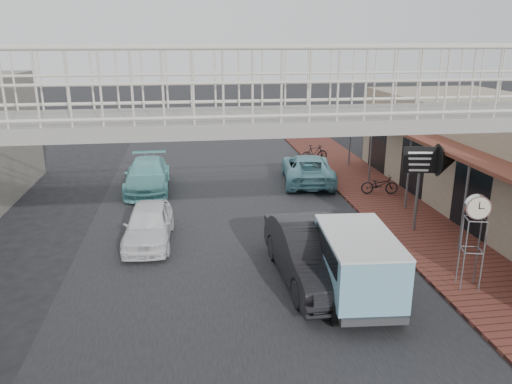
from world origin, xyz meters
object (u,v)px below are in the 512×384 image
object	(u,v)px
white_hatchback	(148,224)
angkot_far	(147,175)
dark_sedan	(312,253)
angkot_curb	(307,169)
street_clock	(477,211)
motorcycle_near	(379,185)
motorcycle_far	(314,153)
arrow_sign	(443,161)
angkot_van	(356,256)

from	to	relation	value
white_hatchback	angkot_far	xyz separation A→B (m)	(-0.43, 6.09, 0.04)
dark_sedan	angkot_curb	world-z (taller)	dark_sedan
street_clock	motorcycle_near	bearing A→B (deg)	100.37
dark_sedan	street_clock	bearing A→B (deg)	-18.99
motorcycle_near	motorcycle_far	xyz separation A→B (m)	(-1.29, 6.04, 0.05)
dark_sedan	motorcycle_far	xyz separation A→B (m)	(3.46, 13.13, -0.25)
motorcycle_near	arrow_sign	size ratio (longest dim) A/B	0.51
angkot_far	arrow_sign	world-z (taller)	arrow_sign
angkot_far	motorcycle_far	distance (m)	9.30
angkot_van	motorcycle_near	world-z (taller)	angkot_van
dark_sedan	angkot_curb	bearing A→B (deg)	74.18
motorcycle_far	street_clock	xyz separation A→B (m)	(0.53, -14.29, 1.67)
angkot_van	angkot_curb	bearing A→B (deg)	86.87
angkot_curb	arrow_sign	xyz separation A→B (m)	(2.93, -6.74, 1.89)
dark_sedan	angkot_far	bearing A→B (deg)	115.45
angkot_far	arrow_sign	bearing A→B (deg)	-33.24
dark_sedan	angkot_curb	xyz separation A→B (m)	(2.21, 9.58, -0.15)
white_hatchback	angkot_far	bearing A→B (deg)	96.29
angkot_van	arrow_sign	bearing A→B (deg)	46.91
motorcycle_far	arrow_sign	bearing A→B (deg)	178.07
white_hatchback	arrow_sign	distance (m)	9.98
white_hatchback	street_clock	xyz separation A→B (m)	(8.62, -4.49, 1.60)
dark_sedan	motorcycle_far	size ratio (longest dim) A/B	3.22
motorcycle_near	arrow_sign	world-z (taller)	arrow_sign
white_hatchback	motorcycle_near	bearing A→B (deg)	24.05
angkot_van	motorcycle_far	distance (m)	14.52
dark_sedan	angkot_far	distance (m)	10.70
white_hatchback	motorcycle_far	xyz separation A→B (m)	(8.09, 9.80, -0.08)
angkot_far	motorcycle_far	xyz separation A→B (m)	(8.53, 3.71, -0.11)
angkot_curb	motorcycle_far	bearing A→B (deg)	-101.52
white_hatchback	dark_sedan	bearing A→B (deg)	-33.54
motorcycle_near	street_clock	size ratio (longest dim) A/B	0.60
angkot_curb	motorcycle_far	size ratio (longest dim) A/B	3.12
angkot_far	street_clock	bearing A→B (deg)	-49.86
dark_sedan	motorcycle_far	bearing A→B (deg)	72.42
angkot_curb	motorcycle_near	distance (m)	3.55
angkot_curb	street_clock	size ratio (longest dim) A/B	1.84
angkot_curb	street_clock	distance (m)	10.99
white_hatchback	angkot_curb	world-z (taller)	angkot_curb
street_clock	angkot_curb	bearing A→B (deg)	115.01
dark_sedan	white_hatchback	bearing A→B (deg)	141.44
angkot_curb	angkot_van	xyz separation A→B (m)	(-1.36, -10.72, 0.51)
white_hatchback	motorcycle_near	world-z (taller)	white_hatchback
angkot_far	arrow_sign	distance (m)	12.29
dark_sedan	motorcycle_near	bearing A→B (deg)	53.39
white_hatchback	motorcycle_far	world-z (taller)	white_hatchback
white_hatchback	angkot_curb	size ratio (longest dim) A/B	0.78
white_hatchback	motorcycle_near	size ratio (longest dim) A/B	2.39
white_hatchback	angkot_curb	xyz separation A→B (m)	(6.84, 6.24, 0.03)
motorcycle_near	motorcycle_far	bearing A→B (deg)	21.62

